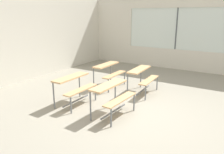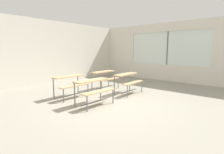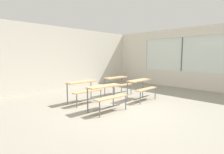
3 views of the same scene
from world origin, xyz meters
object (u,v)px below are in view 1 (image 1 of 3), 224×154
Objects in this scene: desk_bench_r0c1 at (142,75)px; desk_bench_r0c0 at (112,92)px; desk_bench_r1c1 at (109,70)px; desk_bench_r1c0 at (74,84)px.

desk_bench_r0c0 is at bearing 178.82° from desk_bench_r0c1.
desk_bench_r1c1 is at bearing 36.80° from desk_bench_r0c0.
desk_bench_r1c0 is 1.00× the size of desk_bench_r1c1.
desk_bench_r0c0 is 1.76m from desk_bench_r0c1.
desk_bench_r1c0 is 1.71m from desk_bench_r1c1.
desk_bench_r0c1 and desk_bench_r1c0 have the same top height.
desk_bench_r0c0 is 1.19m from desk_bench_r1c0.
desk_bench_r1c0 is at bearing -178.80° from desk_bench_r1c1.
desk_bench_r0c0 is 1.00× the size of desk_bench_r0c1.
desk_bench_r0c0 and desk_bench_r1c1 have the same top height.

